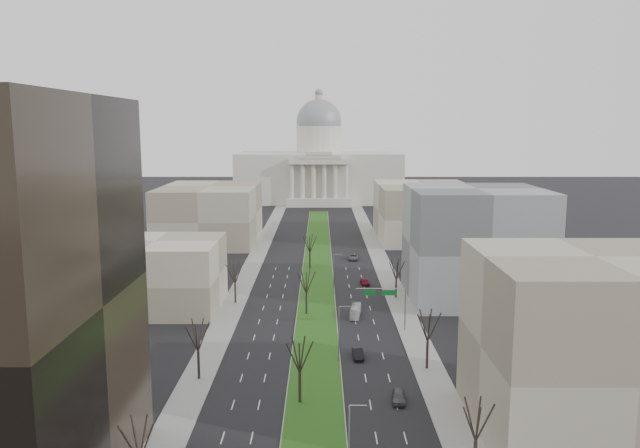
{
  "coord_description": "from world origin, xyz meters",
  "views": [
    {
      "loc": [
        0.78,
        -39.46,
        37.1
      ],
      "look_at": [
        0.67,
        106.43,
        14.09
      ],
      "focal_mm": 35.0,
      "sensor_mm": 36.0,
      "label": 1
    }
  ],
  "objects_px": {
    "car_black": "(358,353)",
    "box_van": "(356,311)",
    "car_red": "(365,282)",
    "car_grey_near": "(399,396)",
    "car_grey_far": "(353,257)"
  },
  "relations": [
    {
      "from": "car_grey_near",
      "to": "car_red",
      "type": "distance_m",
      "value": 63.21
    },
    {
      "from": "car_black",
      "to": "car_red",
      "type": "distance_m",
      "value": 47.24
    },
    {
      "from": "car_red",
      "to": "car_grey_far",
      "type": "distance_m",
      "value": 27.92
    },
    {
      "from": "car_black",
      "to": "car_grey_far",
      "type": "relative_size",
      "value": 0.83
    },
    {
      "from": "car_grey_near",
      "to": "car_grey_far",
      "type": "distance_m",
      "value": 91.12
    },
    {
      "from": "car_grey_far",
      "to": "box_van",
      "type": "xyz_separation_m",
      "value": [
        -2.33,
        -52.55,
        0.26
      ]
    },
    {
      "from": "car_black",
      "to": "car_red",
      "type": "relative_size",
      "value": 1.01
    },
    {
      "from": "box_van",
      "to": "car_grey_near",
      "type": "bearing_deg",
      "value": -76.91
    },
    {
      "from": "car_black",
      "to": "car_red",
      "type": "xyz_separation_m",
      "value": [
        4.44,
        47.03,
        -0.09
      ]
    },
    {
      "from": "car_grey_near",
      "to": "car_black",
      "type": "distance_m",
      "value": 16.83
    },
    {
      "from": "car_grey_near",
      "to": "car_black",
      "type": "xyz_separation_m",
      "value": [
        -4.61,
        16.19,
        -0.01
      ]
    },
    {
      "from": "car_black",
      "to": "box_van",
      "type": "xyz_separation_m",
      "value": [
        0.88,
        22.37,
        0.27
      ]
    },
    {
      "from": "car_grey_near",
      "to": "car_grey_far",
      "type": "height_order",
      "value": "car_grey_far"
    },
    {
      "from": "car_grey_far",
      "to": "box_van",
      "type": "distance_m",
      "value": 52.6
    },
    {
      "from": "car_grey_near",
      "to": "car_black",
      "type": "height_order",
      "value": "car_grey_near"
    }
  ]
}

